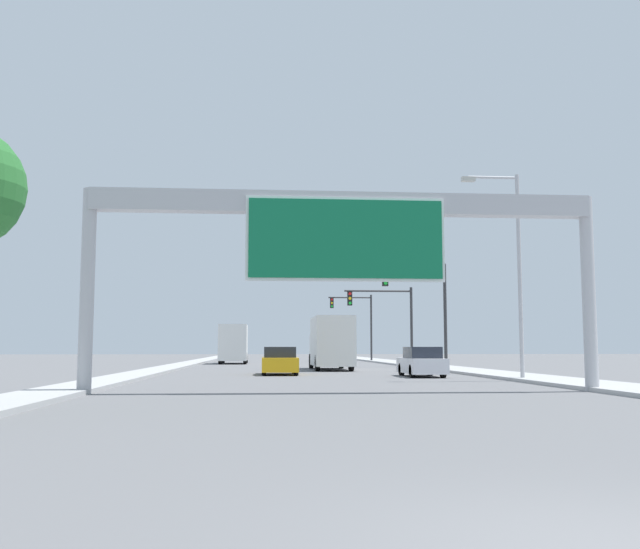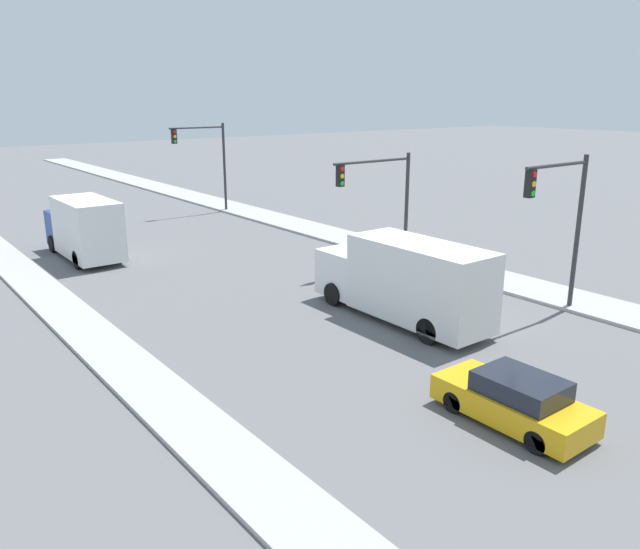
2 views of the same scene
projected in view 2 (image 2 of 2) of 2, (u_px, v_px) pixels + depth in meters
name	position (u px, v px, depth m)	size (l,w,h in m)	color
sidewalk_right	(294.00, 224.00, 44.31)	(3.00, 120.00, 0.15)	#A6A6A6
median_strip_left	(13.00, 266.00, 33.46)	(2.00, 120.00, 0.15)	#A6A6A6
car_near_center	(514.00, 400.00, 17.35)	(1.88, 4.42, 1.48)	gold
truck_box_primary	(405.00, 280.00, 25.07)	(2.37, 8.43, 3.38)	white
truck_box_secondary	(84.00, 228.00, 34.80)	(2.43, 7.06, 3.45)	navy
traffic_light_near_intersection	(564.00, 211.00, 25.04)	(4.13, 0.32, 6.58)	#2D2D30
traffic_light_mid_block	(384.00, 191.00, 32.47)	(5.18, 0.32, 5.98)	#2D2D30
traffic_light_far_intersection	(208.00, 154.00, 47.77)	(4.54, 0.32, 6.88)	#2D2D30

